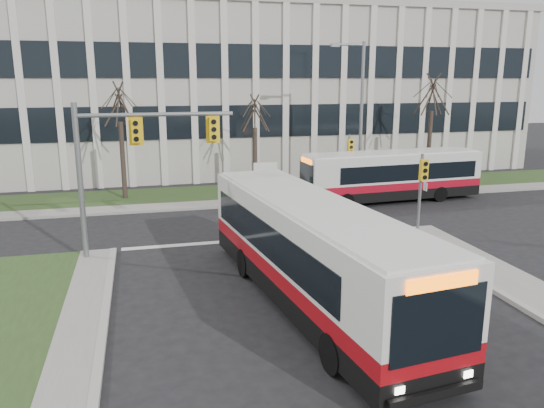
{
  "coord_description": "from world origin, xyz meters",
  "views": [
    {
      "loc": [
        -4.98,
        -14.1,
        7.07
      ],
      "look_at": [
        0.2,
        6.6,
        2.0
      ],
      "focal_mm": 35.0,
      "sensor_mm": 36.0,
      "label": 1
    }
  ],
  "objects_px": {
    "directory_sign": "(265,176)",
    "bus_main": "(311,255)",
    "streetlight": "(359,110)",
    "bus_cross": "(391,177)"
  },
  "relations": [
    {
      "from": "streetlight",
      "to": "bus_main",
      "type": "distance_m",
      "value": 17.55
    },
    {
      "from": "directory_sign",
      "to": "streetlight",
      "type": "bearing_deg",
      "value": -13.23
    },
    {
      "from": "streetlight",
      "to": "directory_sign",
      "type": "xyz_separation_m",
      "value": [
        -5.53,
        1.3,
        -4.02
      ]
    },
    {
      "from": "bus_cross",
      "to": "streetlight",
      "type": "bearing_deg",
      "value": -156.2
    },
    {
      "from": "directory_sign",
      "to": "bus_main",
      "type": "height_order",
      "value": "bus_main"
    },
    {
      "from": "directory_sign",
      "to": "bus_main",
      "type": "relative_size",
      "value": 0.16
    },
    {
      "from": "streetlight",
      "to": "bus_main",
      "type": "xyz_separation_m",
      "value": [
        -7.96,
        -15.23,
        -3.54
      ]
    },
    {
      "from": "streetlight",
      "to": "bus_cross",
      "type": "bearing_deg",
      "value": -62.39
    },
    {
      "from": "streetlight",
      "to": "directory_sign",
      "type": "relative_size",
      "value": 4.6
    },
    {
      "from": "directory_sign",
      "to": "bus_cross",
      "type": "height_order",
      "value": "bus_cross"
    }
  ]
}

